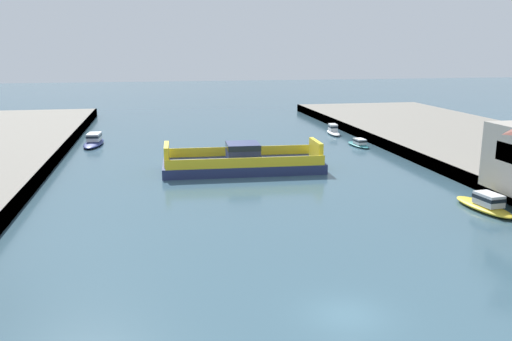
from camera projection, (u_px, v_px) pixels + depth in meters
The scene contains 6 objects.
ground_plane at pixel (347, 316), 28.18m from camera, with size 400.00×400.00×0.00m, color #385666.
chain_ferry at pixel (243, 162), 60.99m from camera, with size 18.53×7.53×3.30m.
moored_boat_near_left at pixel (485, 204), 46.14m from camera, with size 2.89×6.99×1.64m.
moored_boat_near_right at pixel (359, 143), 76.05m from camera, with size 2.23×5.70×1.16m.
moored_boat_mid_left at pixel (333, 131), 86.45m from camera, with size 2.12×5.86×1.66m.
moored_boat_mid_right at pixel (94, 141), 77.04m from camera, with size 3.15×8.37×1.69m.
Camera 1 is at (-9.54, -24.31, 13.98)m, focal length 37.15 mm.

